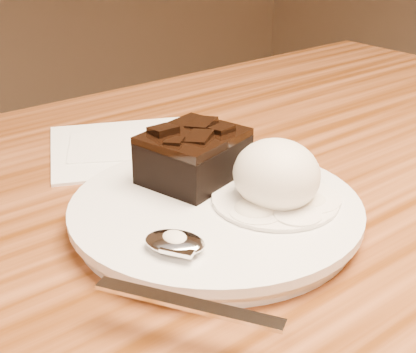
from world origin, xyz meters
TOP-DOWN VIEW (x-y plane):
  - plate at (-0.05, 0.01)m, footprint 0.24×0.24m
  - brownie at (-0.04, 0.06)m, footprint 0.10×0.09m
  - ice_cream_scoop at (-0.01, -0.02)m, footprint 0.07×0.07m
  - melt_puddle at (-0.01, -0.02)m, footprint 0.11×0.11m
  - spoon at (-0.12, -0.03)m, footprint 0.12×0.17m
  - napkin at (-0.02, 0.20)m, footprint 0.21×0.21m
  - crumb_a at (0.01, 0.03)m, footprint 0.01×0.01m
  - crumb_b at (-0.10, -0.03)m, footprint 0.01×0.01m
  - crumb_c at (-0.01, -0.05)m, footprint 0.01×0.01m

SIDE VIEW (x-z plane):
  - napkin at x=-0.02m, z-range 0.75..0.76m
  - plate at x=-0.05m, z-range 0.75..0.77m
  - melt_puddle at x=-0.01m, z-range 0.77..0.77m
  - crumb_b at x=-0.10m, z-range 0.77..0.77m
  - crumb_a at x=0.01m, z-range 0.77..0.77m
  - crumb_c at x=-0.01m, z-range 0.77..0.77m
  - spoon at x=-0.12m, z-range 0.77..0.78m
  - brownie at x=-0.04m, z-range 0.77..0.81m
  - ice_cream_scoop at x=-0.01m, z-range 0.77..0.82m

